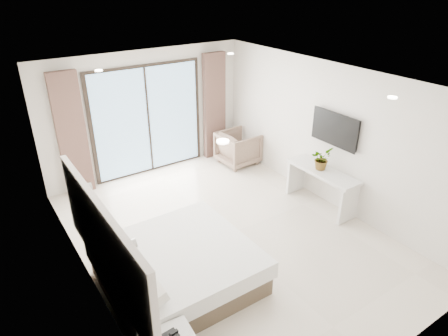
% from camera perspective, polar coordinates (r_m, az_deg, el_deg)
% --- Properties ---
extents(ground, '(6.20, 6.20, 0.00)m').
position_cam_1_polar(ground, '(7.04, 0.48, -9.51)').
color(ground, beige).
rests_on(ground, ground).
extents(room_shell, '(4.62, 6.22, 2.72)m').
position_cam_1_polar(room_shell, '(6.68, -4.20, 3.90)').
color(room_shell, silver).
rests_on(room_shell, ground).
extents(bed, '(2.06, 1.96, 0.71)m').
position_cam_1_polar(bed, '(5.95, -6.71, -13.89)').
color(bed, brown).
rests_on(bed, ground).
extents(console_desk, '(0.47, 1.51, 0.77)m').
position_cam_1_polar(console_desk, '(7.81, 13.77, -1.67)').
color(console_desk, silver).
rests_on(console_desk, ground).
extents(plant, '(0.48, 0.51, 0.33)m').
position_cam_1_polar(plant, '(7.68, 13.70, 1.01)').
color(plant, '#33662D').
rests_on(plant, console_desk).
extents(armchair, '(0.81, 0.86, 0.85)m').
position_cam_1_polar(armchair, '(9.37, 2.05, 3.09)').
color(armchair, '#816454').
rests_on(armchair, ground).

